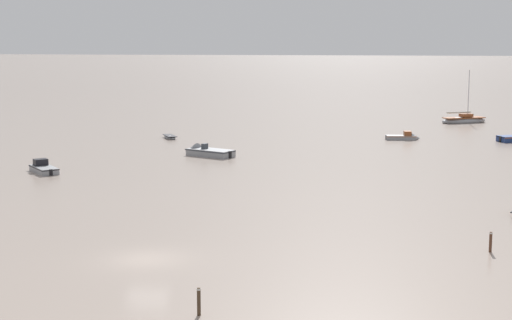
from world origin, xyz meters
TOP-DOWN VIEW (x-y plane):
  - ground_plane at (0.00, 0.00)m, footprint 800.00×800.00m
  - motorboat_moored_0 at (-17.32, 29.19)m, footprint 4.20×4.69m
  - motorboat_moored_2 at (-3.55, 41.02)m, footprint 6.32×4.70m
  - sailboat_moored_2 at (28.95, 76.73)m, footprint 7.47×5.03m
  - rowboat_moored_1 at (-10.19, 54.73)m, footprint 2.52×3.52m
  - motorboat_moored_8 at (19.16, 56.65)m, footprint 4.32×1.80m
  - mooring_post_left at (4.78, -9.32)m, footprint 0.22×0.22m
  - mooring_post_right at (20.55, 3.84)m, footprint 0.22×0.22m

SIDE VIEW (x-z plane):
  - ground_plane at x=0.00m, z-range 0.00..0.00m
  - rowboat_moored_1 at x=-10.19m, z-range -0.12..0.41m
  - motorboat_moored_8 at x=19.16m, z-range -0.56..1.04m
  - motorboat_moored_0 at x=-17.32m, z-range -0.62..1.16m
  - motorboat_moored_2 at x=-3.55m, z-range -0.75..1.32m
  - sailboat_moored_2 at x=28.95m, z-range -3.68..4.38m
  - mooring_post_right at x=20.55m, z-range -0.09..1.30m
  - mooring_post_left at x=4.78m, z-range -0.10..1.40m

